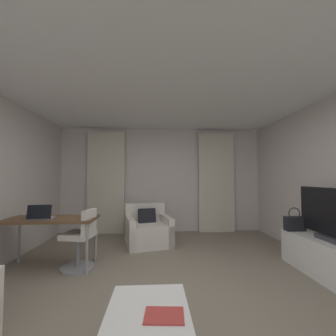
{
  "coord_description": "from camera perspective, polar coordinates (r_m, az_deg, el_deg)",
  "views": [
    {
      "loc": [
        -0.17,
        -2.47,
        1.35
      ],
      "look_at": [
        0.07,
        1.52,
        1.54
      ],
      "focal_mm": 23.06,
      "sensor_mm": 36.0,
      "label": 1
    }
  ],
  "objects": [
    {
      "name": "ground_plane",
      "position": [
        2.82,
        0.57,
        -31.26
      ],
      "size": [
        12.0,
        12.0,
        0.0
      ],
      "primitive_type": "plane",
      "color": "gray"
    },
    {
      "name": "wall_window",
      "position": [
        5.5,
        -1.62,
        -3.15
      ],
      "size": [
        5.12,
        0.06,
        2.6
      ],
      "color": "silver",
      "rests_on": "ground"
    },
    {
      "name": "ceiling",
      "position": [
        2.79,
        0.54,
        24.66
      ],
      "size": [
        5.12,
        6.12,
        0.06
      ],
      "primitive_type": "cube",
      "color": "white",
      "rests_on": "wall_left"
    },
    {
      "name": "curtain_left_panel",
      "position": [
        5.51,
        -16.07,
        -3.57
      ],
      "size": [
        0.9,
        0.06,
        2.5
      ],
      "color": "beige",
      "rests_on": "ground"
    },
    {
      "name": "curtain_right_panel",
      "position": [
        5.59,
        12.68,
        -3.59
      ],
      "size": [
        0.9,
        0.06,
        2.5
      ],
      "color": "beige",
      "rests_on": "ground"
    },
    {
      "name": "armchair",
      "position": [
        4.62,
        -5.35,
        -16.09
      ],
      "size": [
        1.04,
        1.03,
        0.8
      ],
      "color": "silver",
      "rests_on": "ground"
    },
    {
      "name": "desk",
      "position": [
        3.79,
        -28.44,
        -12.56
      ],
      "size": [
        1.3,
        0.57,
        0.75
      ],
      "color": "brown",
      "rests_on": "ground"
    },
    {
      "name": "desk_chair",
      "position": [
        3.63,
        -22.1,
        -17.75
      ],
      "size": [
        0.48,
        0.48,
        0.88
      ],
      "color": "gray",
      "rests_on": "ground"
    },
    {
      "name": "laptop",
      "position": [
        3.73,
        -30.52,
        -10.89
      ],
      "size": [
        0.35,
        0.28,
        0.22
      ],
      "color": "#ADADB2",
      "rests_on": "desk"
    },
    {
      "name": "coffee_table",
      "position": [
        2.04,
        -5.33,
        -37.48
      ],
      "size": [
        0.61,
        0.7,
        0.38
      ],
      "color": "white",
      "rests_on": "ground"
    },
    {
      "name": "magazine_open",
      "position": [
        1.85,
        -1.02,
        -34.41
      ],
      "size": [
        0.3,
        0.22,
        0.01
      ],
      "color": "#B73833",
      "rests_on": "coffee_table"
    },
    {
      "name": "tv_console",
      "position": [
        3.85,
        36.88,
        -18.67
      ],
      "size": [
        0.52,
        1.38,
        0.51
      ],
      "color": "white",
      "rests_on": "ground"
    },
    {
      "name": "tv_flatscreen",
      "position": [
        3.7,
        36.98,
        -9.96
      ],
      "size": [
        0.2,
        1.09,
        0.71
      ],
      "color": "#333338",
      "rests_on": "tv_console"
    },
    {
      "name": "handbag_primary",
      "position": [
        4.1,
        30.46,
        -12.41
      ],
      "size": [
        0.3,
        0.14,
        0.37
      ],
      "color": "black",
      "rests_on": "tv_console"
    }
  ]
}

